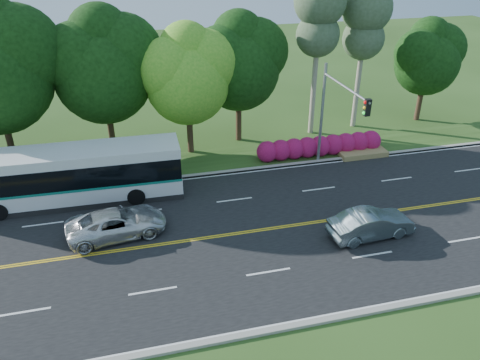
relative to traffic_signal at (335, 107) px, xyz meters
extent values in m
plane|color=#294717|center=(-6.49, -5.40, -4.67)|extent=(120.00, 120.00, 0.00)
cube|color=black|center=(-6.49, -5.40, -4.66)|extent=(60.00, 14.00, 0.02)
cube|color=gray|center=(-6.49, 1.75, -4.60)|extent=(60.00, 0.30, 0.15)
cube|color=gray|center=(-6.49, -12.55, -4.60)|extent=(60.00, 0.30, 0.15)
cube|color=#294717|center=(-6.49, 3.60, -4.62)|extent=(60.00, 4.00, 0.10)
cube|color=gold|center=(-6.49, -5.48, -4.65)|extent=(57.00, 0.10, 0.00)
cube|color=gold|center=(-6.49, -5.32, -4.65)|extent=(57.00, 0.10, 0.00)
cube|color=silver|center=(-17.99, -8.90, -4.65)|extent=(2.20, 0.12, 0.00)
cube|color=silver|center=(-12.49, -8.90, -4.65)|extent=(2.20, 0.12, 0.00)
cube|color=silver|center=(-6.99, -8.90, -4.65)|extent=(2.20, 0.12, 0.00)
cube|color=silver|center=(-1.49, -8.90, -4.65)|extent=(2.20, 0.12, 0.00)
cube|color=silver|center=(4.01, -8.90, -4.65)|extent=(2.20, 0.12, 0.00)
cube|color=silver|center=(-17.99, -1.90, -4.65)|extent=(2.20, 0.12, 0.00)
cube|color=silver|center=(-12.49, -1.90, -4.65)|extent=(2.20, 0.12, 0.00)
cube|color=silver|center=(-6.99, -1.90, -4.65)|extent=(2.20, 0.12, 0.00)
cube|color=silver|center=(-1.49, -1.90, -4.65)|extent=(2.20, 0.12, 0.00)
cube|color=silver|center=(4.01, -1.90, -4.65)|extent=(2.20, 0.12, 0.00)
cube|color=silver|center=(9.51, -1.90, -4.65)|extent=(2.20, 0.12, 0.00)
cube|color=silver|center=(-6.49, 1.45, -4.65)|extent=(57.00, 0.12, 0.00)
cube|color=silver|center=(-6.49, -12.25, -4.65)|extent=(57.00, 0.12, 0.00)
cylinder|color=#2E2114|center=(-20.49, 5.60, -2.69)|extent=(0.44, 0.44, 3.96)
sphere|color=black|center=(-18.87, 5.90, 3.25)|extent=(5.76, 5.76, 5.76)
cylinder|color=#2E2114|center=(-13.99, 6.60, -2.87)|extent=(0.44, 0.44, 3.60)
sphere|color=black|center=(-13.99, 6.60, 1.24)|extent=(6.60, 6.60, 6.60)
sphere|color=black|center=(-12.51, 6.90, 2.56)|extent=(5.28, 5.28, 5.28)
sphere|color=black|center=(-15.31, 6.40, 2.39)|extent=(4.95, 4.95, 4.95)
sphere|color=black|center=(-13.89, 7.00, 3.71)|extent=(4.29, 4.29, 4.29)
cylinder|color=#2E2114|center=(-8.49, 5.60, -3.05)|extent=(0.44, 0.44, 3.24)
sphere|color=#3F9A20|center=(-8.49, 5.60, 0.60)|extent=(5.80, 5.80, 5.80)
sphere|color=#3F9A20|center=(-7.19, 5.90, 1.76)|extent=(4.64, 4.64, 4.64)
sphere|color=#3F9A20|center=(-9.65, 5.40, 1.61)|extent=(4.35, 4.35, 4.35)
sphere|color=#3F9A20|center=(-8.39, 6.00, 2.77)|extent=(3.77, 3.77, 3.77)
cylinder|color=#2E2114|center=(-4.49, 7.10, -2.96)|extent=(0.44, 0.44, 3.42)
sphere|color=black|center=(-4.49, 7.10, 0.85)|extent=(6.00, 6.00, 6.00)
sphere|color=black|center=(-3.14, 7.40, 2.05)|extent=(4.80, 4.80, 4.80)
sphere|color=black|center=(-5.69, 6.90, 1.90)|extent=(4.50, 4.50, 4.50)
sphere|color=black|center=(-4.39, 7.50, 3.10)|extent=(3.90, 3.90, 3.90)
cylinder|color=#9F9680|center=(1.51, 7.10, 0.23)|extent=(0.40, 0.40, 9.80)
sphere|color=#3C5032|center=(1.51, 7.10, 3.03)|extent=(3.23, 3.23, 3.23)
sphere|color=#3C5032|center=(1.51, 7.10, 5.41)|extent=(3.80, 3.80, 3.80)
cylinder|color=#9F9680|center=(5.51, 7.60, -0.12)|extent=(0.40, 0.40, 9.10)
sphere|color=#3C5032|center=(5.51, 7.60, 2.48)|extent=(3.23, 3.23, 3.23)
sphere|color=#3C5032|center=(5.51, 7.60, 4.69)|extent=(3.80, 3.80, 3.80)
cylinder|color=#2E2114|center=(11.51, 7.60, -3.14)|extent=(0.44, 0.44, 3.06)
sphere|color=black|center=(11.51, 7.60, 0.21)|extent=(5.20, 5.20, 5.20)
sphere|color=black|center=(12.68, 7.90, 1.25)|extent=(4.16, 4.16, 4.16)
sphere|color=black|center=(10.47, 7.40, 1.12)|extent=(3.90, 3.90, 3.90)
sphere|color=black|center=(11.61, 8.00, 2.16)|extent=(3.38, 3.38, 3.38)
sphere|color=#940C41|center=(-3.49, 2.80, -3.92)|extent=(1.50, 1.50, 1.50)
sphere|color=#940C41|center=(-2.49, 2.80, -3.92)|extent=(1.50, 1.50, 1.50)
sphere|color=#940C41|center=(-1.49, 2.80, -3.92)|extent=(1.50, 1.50, 1.50)
sphere|color=#940C41|center=(-0.49, 2.80, -3.92)|extent=(1.50, 1.50, 1.50)
sphere|color=#940C41|center=(0.51, 2.80, -3.92)|extent=(1.50, 1.50, 1.50)
sphere|color=#940C41|center=(1.51, 2.80, -3.92)|extent=(1.50, 1.50, 1.50)
sphere|color=#940C41|center=(2.51, 2.80, -3.92)|extent=(1.50, 1.50, 1.50)
sphere|color=#940C41|center=(3.51, 2.80, -3.92)|extent=(1.50, 1.50, 1.50)
sphere|color=#940C41|center=(4.51, 2.80, -3.92)|extent=(1.50, 1.50, 1.50)
cube|color=olive|center=(3.51, 2.00, -4.47)|extent=(3.50, 1.40, 0.40)
cylinder|color=gray|center=(0.01, 1.90, -1.17)|extent=(0.20, 0.20, 7.00)
cylinder|color=gray|center=(0.01, -1.10, 1.63)|extent=(0.14, 6.00, 0.14)
cube|color=black|center=(0.01, -3.90, 1.33)|extent=(0.32, 0.28, 0.95)
sphere|color=red|center=(-0.16, -3.90, 1.63)|extent=(0.18, 0.18, 0.18)
sphere|color=yellow|center=(-0.16, -3.90, 1.33)|extent=(0.18, 0.18, 0.18)
sphere|color=#19D833|center=(-0.16, -3.90, 1.03)|extent=(0.18, 0.18, 0.18)
cube|color=silver|center=(-16.29, 0.37, -3.76)|extent=(12.75, 2.96, 1.05)
cube|color=black|center=(-16.29, 0.37, -2.58)|extent=(12.69, 3.00, 1.31)
cube|color=silver|center=(-16.29, 0.37, -1.62)|extent=(12.75, 2.96, 0.59)
cube|color=#0B6B5B|center=(-16.29, 0.37, -3.29)|extent=(12.69, 3.01, 0.15)
cube|color=black|center=(-16.29, 0.37, -4.47)|extent=(12.75, 2.86, 0.37)
cylinder|color=black|center=(-20.33, 1.72, -4.12)|extent=(1.06, 0.32, 1.06)
cylinder|color=black|center=(-12.77, -0.97, -4.12)|extent=(1.06, 0.32, 1.06)
cylinder|color=black|center=(-12.71, 1.56, -4.12)|extent=(1.06, 0.32, 1.06)
imported|color=slate|center=(-0.85, -7.35, -3.90)|extent=(4.68, 1.92, 1.51)
imported|color=silver|center=(-13.92, -3.97, -3.93)|extent=(5.51, 3.12, 1.45)
camera|label=1|loc=(-12.62, -25.74, 9.86)|focal=35.00mm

